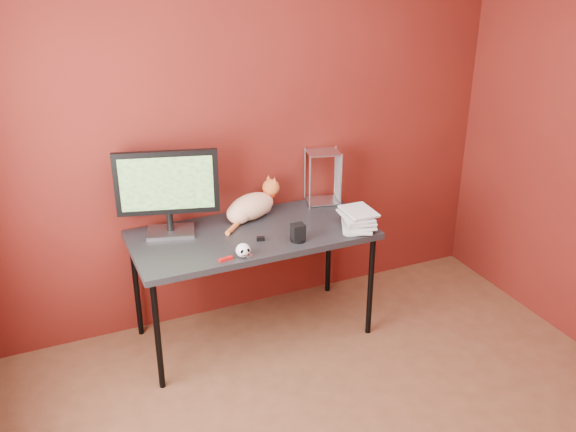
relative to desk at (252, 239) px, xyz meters
name	(u,v)px	position (x,y,z in m)	size (l,w,h in m)	color
room	(401,205)	(0.15, -1.37, 0.75)	(3.52, 3.52, 2.61)	brown
desk	(252,239)	(0.00, 0.00, 0.00)	(1.50, 0.70, 0.75)	black
monitor	(167,189)	(-0.47, 0.19, 0.35)	(0.61, 0.27, 0.54)	#B0B0B5
cat	(252,206)	(0.07, 0.20, 0.14)	(0.46, 0.35, 0.25)	orange
skull_mug	(243,250)	(-0.16, -0.29, 0.09)	(0.09, 0.09, 0.08)	white
speaker	(298,233)	(0.21, -0.23, 0.10)	(0.10, 0.10, 0.11)	black
book_stack	(346,135)	(0.55, -0.17, 0.66)	(0.27, 0.30, 1.22)	beige
wire_rack	(323,177)	(0.62, 0.26, 0.24)	(0.25, 0.22, 0.37)	#B0B0B5
pocket_knife	(226,259)	(-0.27, -0.29, 0.06)	(0.08, 0.02, 0.02)	#AF0D0F
black_gadget	(261,239)	(0.01, -0.13, 0.06)	(0.05, 0.03, 0.02)	black
washer	(249,255)	(-0.13, -0.29, 0.05)	(0.05, 0.05, 0.00)	#B0B0B5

